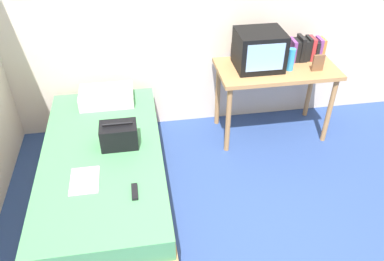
{
  "coord_description": "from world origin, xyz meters",
  "views": [
    {
      "loc": [
        -0.7,
        -1.65,
        2.53
      ],
      "look_at": [
        -0.27,
        1.02,
        0.53
      ],
      "focal_mm": 36.54,
      "sensor_mm": 36.0,
      "label": 1
    }
  ],
  "objects_px": {
    "tv": "(259,50)",
    "magazine": "(85,180)",
    "water_bottle": "(291,59)",
    "handbag": "(119,135)",
    "desk": "(276,76)",
    "picture_frame": "(318,63)",
    "remote_dark": "(135,192)",
    "bed": "(105,176)",
    "book_row": "(306,49)",
    "pillow": "(107,96)"
  },
  "relations": [
    {
      "from": "desk",
      "to": "magazine",
      "type": "relative_size",
      "value": 4.0
    },
    {
      "from": "book_row",
      "to": "remote_dark",
      "type": "distance_m",
      "value": 2.26
    },
    {
      "from": "pillow",
      "to": "picture_frame",
      "type": "bearing_deg",
      "value": -5.22
    },
    {
      "from": "picture_frame",
      "to": "pillow",
      "type": "xyz_separation_m",
      "value": [
        -2.01,
        0.18,
        -0.29
      ]
    },
    {
      "from": "bed",
      "to": "desk",
      "type": "relative_size",
      "value": 1.72
    },
    {
      "from": "water_bottle",
      "to": "handbag",
      "type": "bearing_deg",
      "value": -160.93
    },
    {
      "from": "magazine",
      "to": "remote_dark",
      "type": "xyz_separation_m",
      "value": [
        0.36,
        -0.18,
        0.01
      ]
    },
    {
      "from": "desk",
      "to": "handbag",
      "type": "height_order",
      "value": "desk"
    },
    {
      "from": "pillow",
      "to": "remote_dark",
      "type": "relative_size",
      "value": 3.24
    },
    {
      "from": "book_row",
      "to": "picture_frame",
      "type": "relative_size",
      "value": 2.08
    },
    {
      "from": "magazine",
      "to": "remote_dark",
      "type": "distance_m",
      "value": 0.41
    },
    {
      "from": "picture_frame",
      "to": "magazine",
      "type": "height_order",
      "value": "picture_frame"
    },
    {
      "from": "remote_dark",
      "to": "handbag",
      "type": "bearing_deg",
      "value": 99.5
    },
    {
      "from": "water_bottle",
      "to": "desk",
      "type": "bearing_deg",
      "value": 141.99
    },
    {
      "from": "desk",
      "to": "pillow",
      "type": "height_order",
      "value": "desk"
    },
    {
      "from": "bed",
      "to": "book_row",
      "type": "bearing_deg",
      "value": 22.55
    },
    {
      "from": "magazine",
      "to": "handbag",
      "type": "bearing_deg",
      "value": 55.73
    },
    {
      "from": "desk",
      "to": "water_bottle",
      "type": "distance_m",
      "value": 0.24
    },
    {
      "from": "pillow",
      "to": "bed",
      "type": "bearing_deg",
      "value": -92.88
    },
    {
      "from": "tv",
      "to": "magazine",
      "type": "bearing_deg",
      "value": -146.74
    },
    {
      "from": "picture_frame",
      "to": "pillow",
      "type": "distance_m",
      "value": 2.04
    },
    {
      "from": "bed",
      "to": "handbag",
      "type": "relative_size",
      "value": 6.67
    },
    {
      "from": "remote_dark",
      "to": "water_bottle",
      "type": "bearing_deg",
      "value": 36.46
    },
    {
      "from": "desk",
      "to": "picture_frame",
      "type": "height_order",
      "value": "picture_frame"
    },
    {
      "from": "tv",
      "to": "water_bottle",
      "type": "bearing_deg",
      "value": -20.17
    },
    {
      "from": "picture_frame",
      "to": "remote_dark",
      "type": "xyz_separation_m",
      "value": [
        -1.8,
        -1.08,
        -0.34
      ]
    },
    {
      "from": "desk",
      "to": "magazine",
      "type": "height_order",
      "value": "desk"
    },
    {
      "from": "tv",
      "to": "picture_frame",
      "type": "height_order",
      "value": "tv"
    },
    {
      "from": "book_row",
      "to": "magazine",
      "type": "xyz_separation_m",
      "value": [
        -2.14,
        -1.16,
        -0.37
      ]
    },
    {
      "from": "tv",
      "to": "magazine",
      "type": "distance_m",
      "value": 1.99
    },
    {
      "from": "water_bottle",
      "to": "magazine",
      "type": "relative_size",
      "value": 0.75
    },
    {
      "from": "tv",
      "to": "desk",
      "type": "bearing_deg",
      "value": -8.93
    },
    {
      "from": "water_bottle",
      "to": "picture_frame",
      "type": "relative_size",
      "value": 1.33
    },
    {
      "from": "picture_frame",
      "to": "magazine",
      "type": "xyz_separation_m",
      "value": [
        -2.16,
        -0.9,
        -0.35
      ]
    },
    {
      "from": "water_bottle",
      "to": "book_row",
      "type": "distance_m",
      "value": 0.31
    },
    {
      "from": "book_row",
      "to": "magazine",
      "type": "relative_size",
      "value": 1.17
    },
    {
      "from": "tv",
      "to": "remote_dark",
      "type": "distance_m",
      "value": 1.82
    },
    {
      "from": "handbag",
      "to": "picture_frame",
      "type": "bearing_deg",
      "value": 15.07
    },
    {
      "from": "desk",
      "to": "picture_frame",
      "type": "distance_m",
      "value": 0.42
    },
    {
      "from": "bed",
      "to": "water_bottle",
      "type": "relative_size",
      "value": 9.21
    },
    {
      "from": "bed",
      "to": "water_bottle",
      "type": "xyz_separation_m",
      "value": [
        1.79,
        0.64,
        0.63
      ]
    },
    {
      "from": "bed",
      "to": "remote_dark",
      "type": "distance_m",
      "value": 0.62
    },
    {
      "from": "bed",
      "to": "tv",
      "type": "bearing_deg",
      "value": 26.34
    },
    {
      "from": "water_bottle",
      "to": "pillow",
      "type": "height_order",
      "value": "water_bottle"
    },
    {
      "from": "picture_frame",
      "to": "bed",
      "type": "bearing_deg",
      "value": -164.06
    },
    {
      "from": "picture_frame",
      "to": "water_bottle",
      "type": "bearing_deg",
      "value": 167.3
    },
    {
      "from": "remote_dark",
      "to": "pillow",
      "type": "bearing_deg",
      "value": 99.45
    },
    {
      "from": "desk",
      "to": "book_row",
      "type": "bearing_deg",
      "value": 20.72
    },
    {
      "from": "desk",
      "to": "picture_frame",
      "type": "xyz_separation_m",
      "value": [
        0.35,
        -0.13,
        0.18
      ]
    },
    {
      "from": "picture_frame",
      "to": "magazine",
      "type": "distance_m",
      "value": 2.37
    }
  ]
}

